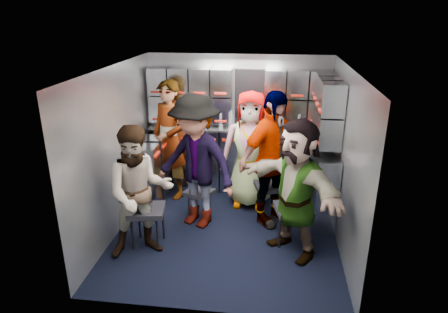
# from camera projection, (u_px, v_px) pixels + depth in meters

# --- Properties ---
(floor) EXTENTS (3.00, 3.00, 0.00)m
(floor) POSITION_uv_depth(u_px,v_px,m) (227.00, 230.00, 5.24)
(floor) COLOR black
(floor) RESTS_ON ground
(wall_back) EXTENTS (2.80, 0.04, 2.10)m
(wall_back) POSITION_uv_depth(u_px,v_px,m) (238.00, 122.00, 6.26)
(wall_back) COLOR #9399A0
(wall_back) RESTS_ON ground
(wall_left) EXTENTS (0.04, 3.00, 2.10)m
(wall_left) POSITION_uv_depth(u_px,v_px,m) (117.00, 151.00, 5.04)
(wall_left) COLOR #9399A0
(wall_left) RESTS_ON ground
(wall_right) EXTENTS (0.04, 3.00, 2.10)m
(wall_right) POSITION_uv_depth(u_px,v_px,m) (344.00, 161.00, 4.71)
(wall_right) COLOR #9399A0
(wall_right) RESTS_ON ground
(ceiling) EXTENTS (2.80, 3.00, 0.02)m
(ceiling) POSITION_uv_depth(u_px,v_px,m) (227.00, 68.00, 4.50)
(ceiling) COLOR silver
(ceiling) RESTS_ON wall_back
(cart_bank_back) EXTENTS (2.68, 0.38, 0.99)m
(cart_bank_back) POSITION_uv_depth(u_px,v_px,m) (237.00, 160.00, 6.27)
(cart_bank_back) COLOR #969BA6
(cart_bank_back) RESTS_ON ground
(cart_bank_left) EXTENTS (0.38, 0.76, 0.99)m
(cart_bank_left) POSITION_uv_depth(u_px,v_px,m) (149.00, 174.00, 5.73)
(cart_bank_left) COLOR #969BA6
(cart_bank_left) RESTS_ON ground
(counter) EXTENTS (2.68, 0.42, 0.03)m
(counter) POSITION_uv_depth(u_px,v_px,m) (237.00, 128.00, 6.08)
(counter) COLOR silver
(counter) RESTS_ON cart_bank_back
(locker_bank_back) EXTENTS (2.68, 0.28, 0.82)m
(locker_bank_back) POSITION_uv_depth(u_px,v_px,m) (238.00, 97.00, 5.97)
(locker_bank_back) COLOR #969BA6
(locker_bank_back) RESTS_ON wall_back
(locker_bank_right) EXTENTS (0.28, 1.00, 0.82)m
(locker_bank_right) POSITION_uv_depth(u_px,v_px,m) (328.00, 110.00, 5.22)
(locker_bank_right) COLOR #969BA6
(locker_bank_right) RESTS_ON wall_right
(right_cabinet) EXTENTS (0.28, 1.20, 1.00)m
(right_cabinet) POSITION_uv_depth(u_px,v_px,m) (322.00, 182.00, 5.48)
(right_cabinet) COLOR #969BA6
(right_cabinet) RESTS_ON ground
(coffee_niche) EXTENTS (0.46, 0.16, 0.84)m
(coffee_niche) POSITION_uv_depth(u_px,v_px,m) (250.00, 97.00, 6.01)
(coffee_niche) COLOR black
(coffee_niche) RESTS_ON wall_back
(red_latch_strip) EXTENTS (2.60, 0.02, 0.03)m
(red_latch_strip) POSITION_uv_depth(u_px,v_px,m) (235.00, 141.00, 5.94)
(red_latch_strip) COLOR #9D150C
(red_latch_strip) RESTS_ON cart_bank_back
(jump_seat_near_left) EXTENTS (0.47, 0.45, 0.50)m
(jump_seat_near_left) POSITION_uv_depth(u_px,v_px,m) (147.00, 212.00, 4.79)
(jump_seat_near_left) COLOR black
(jump_seat_near_left) RESTS_ON ground
(jump_seat_mid_left) EXTENTS (0.44, 0.43, 0.40)m
(jump_seat_mid_left) POSITION_uv_depth(u_px,v_px,m) (199.00, 194.00, 5.46)
(jump_seat_mid_left) COLOR black
(jump_seat_mid_left) RESTS_ON ground
(jump_seat_center) EXTENTS (0.46, 0.44, 0.49)m
(jump_seat_center) POSITION_uv_depth(u_px,v_px,m) (250.00, 172.00, 5.98)
(jump_seat_center) COLOR black
(jump_seat_center) RESTS_ON ground
(jump_seat_mid_right) EXTENTS (0.48, 0.46, 0.47)m
(jump_seat_mid_right) POSITION_uv_depth(u_px,v_px,m) (270.00, 188.00, 5.50)
(jump_seat_mid_right) COLOR black
(jump_seat_mid_right) RESTS_ON ground
(jump_seat_near_right) EXTENTS (0.50, 0.49, 0.50)m
(jump_seat_near_right) POSITION_uv_depth(u_px,v_px,m) (293.00, 211.00, 4.82)
(jump_seat_near_right) COLOR black
(jump_seat_near_right) RESTS_ON ground
(attendant_standing) EXTENTS (0.78, 0.69, 1.79)m
(attendant_standing) POSITION_uv_depth(u_px,v_px,m) (170.00, 140.00, 5.92)
(attendant_standing) COLOR black
(attendant_standing) RESTS_ON ground
(attendant_arc_a) EXTENTS (0.94, 0.85, 1.57)m
(attendant_arc_a) POSITION_uv_depth(u_px,v_px,m) (140.00, 193.00, 4.50)
(attendant_arc_a) COLOR black
(attendant_arc_a) RESTS_ON ground
(attendant_arc_b) EXTENTS (1.32, 1.08, 1.77)m
(attendant_arc_b) POSITION_uv_depth(u_px,v_px,m) (196.00, 162.00, 5.10)
(attendant_arc_b) COLOR black
(attendant_arc_b) RESTS_ON ground
(attendant_arc_c) EXTENTS (0.85, 0.57, 1.69)m
(attendant_arc_c) POSITION_uv_depth(u_px,v_px,m) (250.00, 150.00, 5.67)
(attendant_arc_c) COLOR black
(attendant_arc_c) RESTS_ON ground
(attendant_arc_d) EXTENTS (1.06, 1.06, 1.80)m
(attendant_arc_d) POSITION_uv_depth(u_px,v_px,m) (271.00, 160.00, 5.16)
(attendant_arc_d) COLOR black
(attendant_arc_d) RESTS_ON ground
(attendant_arc_e) EXTENTS (1.40, 1.44, 1.64)m
(attendant_arc_e) POSITION_uv_depth(u_px,v_px,m) (296.00, 189.00, 4.52)
(attendant_arc_e) COLOR black
(attendant_arc_e) RESTS_ON ground
(bottle_left) EXTENTS (0.07, 0.07, 0.24)m
(bottle_left) POSITION_uv_depth(u_px,v_px,m) (221.00, 120.00, 6.02)
(bottle_left) COLOR white
(bottle_left) RESTS_ON counter
(bottle_mid) EXTENTS (0.07, 0.07, 0.26)m
(bottle_mid) POSITION_uv_depth(u_px,v_px,m) (230.00, 120.00, 6.00)
(bottle_mid) COLOR white
(bottle_mid) RESTS_ON counter
(bottle_right) EXTENTS (0.07, 0.07, 0.25)m
(bottle_right) POSITION_uv_depth(u_px,v_px,m) (299.00, 122.00, 5.88)
(bottle_right) COLOR white
(bottle_right) RESTS_ON counter
(cup_left) EXTENTS (0.08, 0.08, 0.11)m
(cup_left) POSITION_uv_depth(u_px,v_px,m) (199.00, 124.00, 6.07)
(cup_left) COLOR beige
(cup_left) RESTS_ON counter
(cup_right) EXTENTS (0.08, 0.08, 0.09)m
(cup_right) POSITION_uv_depth(u_px,v_px,m) (289.00, 127.00, 5.91)
(cup_right) COLOR beige
(cup_right) RESTS_ON counter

